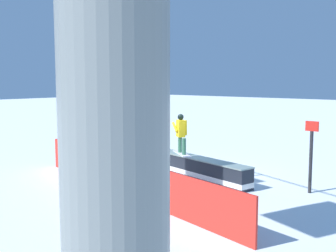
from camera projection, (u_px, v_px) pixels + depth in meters
ground_plane at (191, 176)px, 14.70m from camera, size 120.00×120.00×0.00m
grind_box at (191, 167)px, 14.67m from camera, size 5.36×1.63×0.73m
snowboarder at (181, 132)px, 15.05m from camera, size 1.36×1.03×1.44m
safety_fence at (124, 177)px, 12.24m from camera, size 9.96×2.00×1.11m
trail_marker at (311, 155)px, 12.38m from camera, size 0.40×0.10×2.19m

